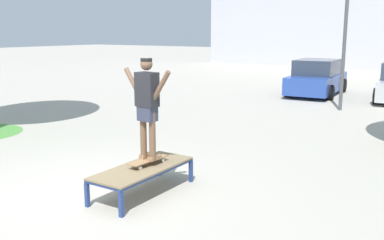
{
  "coord_description": "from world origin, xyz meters",
  "views": [
    {
      "loc": [
        5.25,
        -4.98,
        2.67
      ],
      "look_at": [
        0.74,
        1.94,
        1.0
      ],
      "focal_mm": 41.29,
      "sensor_mm": 36.0,
      "label": 1
    }
  ],
  "objects_px": {
    "skateboard": "(148,160)",
    "skater": "(147,102)",
    "skate_box": "(143,170)",
    "car_blue": "(317,79)"
  },
  "relations": [
    {
      "from": "skate_box",
      "to": "skater",
      "type": "distance_m",
      "value": 1.13
    },
    {
      "from": "skateboard",
      "to": "skater",
      "type": "distance_m",
      "value": 0.99
    },
    {
      "from": "skateboard",
      "to": "skater",
      "type": "xyz_separation_m",
      "value": [
        0.0,
        0.0,
        0.99
      ]
    },
    {
      "from": "skate_box",
      "to": "car_blue",
      "type": "height_order",
      "value": "car_blue"
    },
    {
      "from": "skateboard",
      "to": "skate_box",
      "type": "bearing_deg",
      "value": -90.25
    },
    {
      "from": "skate_box",
      "to": "skater",
      "type": "height_order",
      "value": "skater"
    },
    {
      "from": "skate_box",
      "to": "skateboard",
      "type": "height_order",
      "value": "skateboard"
    },
    {
      "from": "skate_box",
      "to": "skater",
      "type": "relative_size",
      "value": 1.12
    },
    {
      "from": "car_blue",
      "to": "skater",
      "type": "bearing_deg",
      "value": -84.5
    },
    {
      "from": "skateboard",
      "to": "skater",
      "type": "relative_size",
      "value": 0.48
    }
  ]
}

